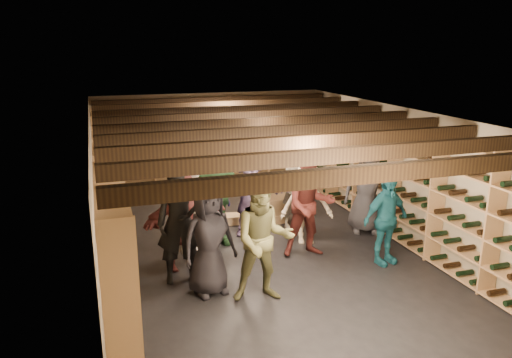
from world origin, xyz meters
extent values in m
plane|color=black|center=(0.00, 0.00, 0.00)|extent=(8.00, 8.00, 0.00)
cube|color=tan|center=(0.00, 4.00, 1.20)|extent=(5.50, 0.02, 2.40)
cube|color=tan|center=(0.00, -4.00, 1.20)|extent=(5.50, 0.02, 2.40)
cube|color=tan|center=(-2.75, 0.00, 1.20)|extent=(0.02, 8.00, 2.40)
cube|color=tan|center=(2.75, 0.00, 1.20)|extent=(0.02, 8.00, 2.40)
cube|color=beige|center=(0.00, 0.00, 2.40)|extent=(5.50, 8.00, 0.01)
cube|color=black|center=(0.00, -3.50, 2.26)|extent=(5.40, 0.12, 0.18)
cube|color=black|center=(0.00, -2.62, 2.26)|extent=(5.40, 0.12, 0.18)
cube|color=black|center=(0.00, -1.75, 2.26)|extent=(5.40, 0.12, 0.18)
cube|color=black|center=(0.00, -0.88, 2.26)|extent=(5.40, 0.12, 0.18)
cube|color=black|center=(0.00, 0.00, 2.26)|extent=(5.40, 0.12, 0.18)
cube|color=black|center=(0.00, 0.88, 2.26)|extent=(5.40, 0.12, 0.18)
cube|color=black|center=(0.00, 1.75, 2.26)|extent=(5.40, 0.12, 0.18)
cube|color=black|center=(0.00, 2.62, 2.26)|extent=(5.40, 0.12, 0.18)
cube|color=black|center=(0.00, 3.50, 2.26)|extent=(5.40, 0.12, 0.18)
cube|color=#9D734C|center=(-2.57, 0.00, 1.07)|extent=(0.32, 7.50, 2.15)
cube|color=#9D734C|center=(2.57, 0.00, 1.07)|extent=(0.32, 7.50, 2.15)
cube|color=#9D734C|center=(0.00, 3.83, 1.07)|extent=(4.70, 0.30, 2.15)
cube|color=tan|center=(0.66, 1.30, 0.09)|extent=(0.53, 0.38, 0.17)
cube|color=tan|center=(0.66, 1.30, 0.26)|extent=(0.53, 0.38, 0.17)
cube|color=tan|center=(0.66, 1.30, 0.43)|extent=(0.53, 0.38, 0.17)
cube|color=tan|center=(0.66, 1.30, 0.59)|extent=(0.53, 0.38, 0.17)
cube|color=tan|center=(0.66, 1.30, 0.77)|extent=(0.53, 0.38, 0.17)
cube|color=tan|center=(0.49, 1.39, 0.09)|extent=(0.54, 0.40, 0.17)
cube|color=tan|center=(0.49, 1.39, 0.26)|extent=(0.54, 0.40, 0.17)
cube|color=tan|center=(0.49, 1.39, 0.43)|extent=(0.54, 0.40, 0.17)
cube|color=tan|center=(-0.23, 1.52, 0.09)|extent=(0.54, 0.40, 0.17)
imported|color=black|center=(-1.25, -1.23, 0.82)|extent=(0.90, 0.69, 1.65)
imported|color=black|center=(-1.57, -0.72, 0.95)|extent=(0.73, 0.52, 1.90)
imported|color=brown|center=(-0.57, -1.65, 0.89)|extent=(0.98, 0.82, 1.78)
imported|color=beige|center=(0.85, 0.08, 0.74)|extent=(1.07, 0.79, 1.48)
imported|color=#1A5E6E|center=(1.72, -1.12, 0.76)|extent=(0.95, 0.54, 1.53)
imported|color=brown|center=(-1.45, -0.18, 0.81)|extent=(1.57, 1.04, 1.62)
imported|color=#211B46|center=(-0.73, 1.13, 0.83)|extent=(0.86, 0.60, 1.66)
imported|color=gray|center=(0.96, 0.91, 0.85)|extent=(0.71, 0.57, 1.71)
imported|color=#4F1D1A|center=(0.67, -0.44, 0.90)|extent=(0.95, 0.78, 1.80)
imported|color=#BCB7AC|center=(-1.25, 0.33, 0.86)|extent=(1.13, 0.67, 1.71)
imported|color=#214524|center=(-0.74, 0.53, 0.93)|extent=(1.16, 0.67, 1.86)
imported|color=slate|center=(0.02, 0.84, 0.79)|extent=(1.49, 0.57, 1.58)
imported|color=#39383E|center=(2.18, 0.27, 0.90)|extent=(1.03, 0.87, 1.79)
camera|label=1|loc=(-2.66, -7.74, 3.51)|focal=35.00mm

